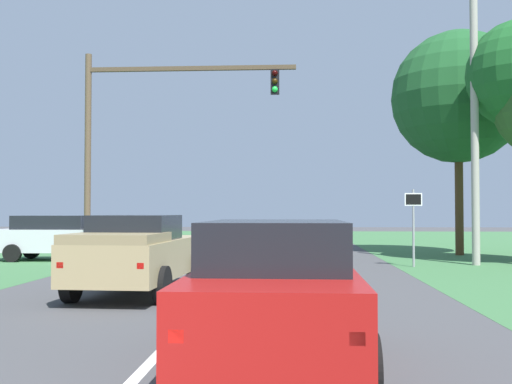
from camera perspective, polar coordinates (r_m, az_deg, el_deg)
The scene contains 8 objects.
ground_plane at distance 13.60m, azimuth -4.40°, elevation -9.98°, with size 120.00×120.00×0.00m, color #424244.
red_suv_near at distance 7.79m, azimuth 1.84°, elevation -9.01°, with size 2.21×4.55×1.82m.
pickup_truck_lead at distance 14.72m, azimuth -10.94°, elevation -5.55°, with size 2.40×5.25×1.85m.
traffic_light at distance 23.62m, azimuth -10.52°, elevation 6.26°, with size 7.97×0.40×7.88m.
keep_moving_sign at distance 22.02m, azimuth 14.38°, elevation -2.30°, with size 0.60×0.09×2.69m.
oak_tree_right at distance 28.86m, azimuth 18.22°, elevation 8.33°, with size 5.83×5.83×9.88m.
crossing_suv_far at distance 25.45m, azimuth -17.98°, elevation -3.96°, with size 4.63×2.14×1.76m.
utility_pole_right at distance 23.58m, azimuth 19.61°, elevation 5.73°, with size 0.28×0.28×9.95m, color #9E998E.
Camera 1 is at (1.83, -2.88, 1.95)m, focal length 43.18 mm.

